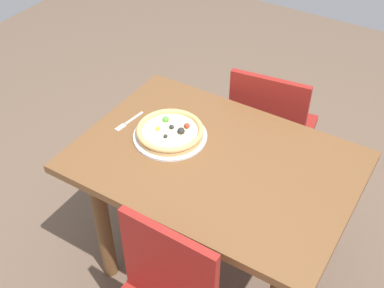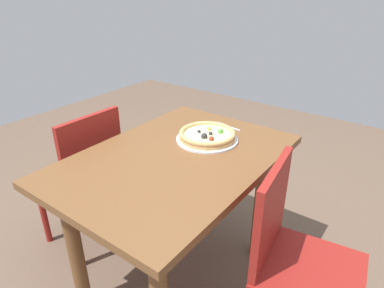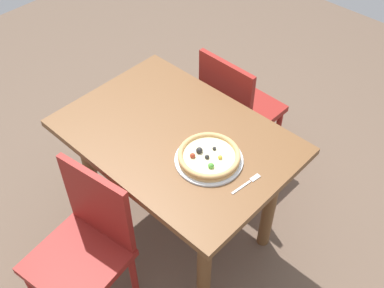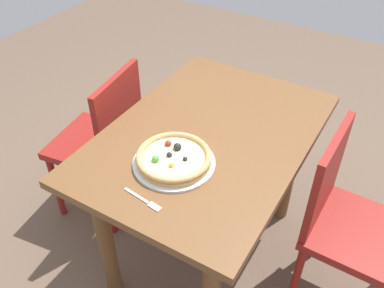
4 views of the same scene
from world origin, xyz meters
name	(u,v)px [view 4 (image 4 of 4)]	position (x,y,z in m)	size (l,w,h in m)	color
ground_plane	(205,247)	(0.00, 0.00, 0.00)	(6.00, 6.00, 0.00)	brown
dining_table	(208,158)	(0.00, 0.00, 0.63)	(1.13, 0.79, 0.77)	brown
chair_near	(103,140)	(0.01, -0.61, 0.49)	(0.45, 0.45, 0.89)	maroon
chair_far	(345,220)	(-0.10, 0.61, 0.49)	(0.41, 0.41, 0.89)	maroon
plate	(174,163)	(0.23, -0.02, 0.77)	(0.32, 0.32, 0.01)	silver
pizza	(174,158)	(0.23, -0.02, 0.80)	(0.29, 0.29, 0.05)	tan
fork	(145,201)	(0.45, 0.00, 0.77)	(0.04, 0.17, 0.00)	silver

